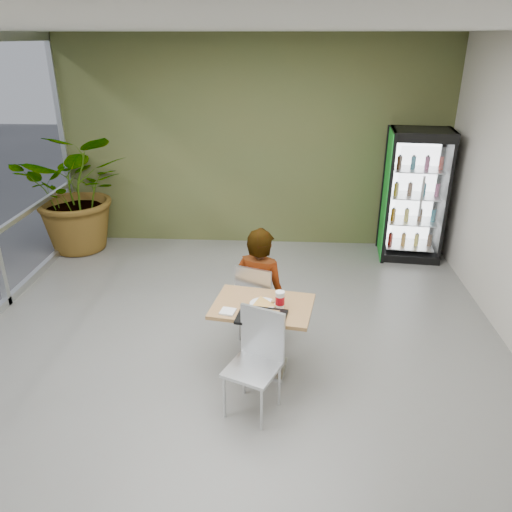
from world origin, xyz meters
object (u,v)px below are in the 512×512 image
(dining_table, at_px, (262,324))
(chair_near, at_px, (257,353))
(potted_plant, at_px, (79,191))
(chair_far, at_px, (257,297))
(seated_woman, at_px, (260,298))
(cafeteria_tray, at_px, (262,317))
(beverage_fridge, at_px, (415,196))
(soda_cup, at_px, (280,300))

(dining_table, relative_size, chair_near, 1.09)
(dining_table, relative_size, potted_plant, 0.56)
(chair_far, xyz_separation_m, seated_woman, (0.03, 0.04, -0.03))
(chair_far, height_order, potted_plant, potted_plant)
(cafeteria_tray, height_order, beverage_fridge, beverage_fridge)
(soda_cup, bearing_deg, chair_far, 114.81)
(seated_woman, xyz_separation_m, soda_cup, (0.22, -0.60, 0.31))
(soda_cup, xyz_separation_m, potted_plant, (-3.16, 3.06, 0.12))
(chair_far, relative_size, seated_woman, 0.57)
(beverage_fridge, bearing_deg, potted_plant, -174.13)
(seated_woman, bearing_deg, beverage_fridge, -112.00)
(chair_near, distance_m, soda_cup, 0.61)
(cafeteria_tray, bearing_deg, beverage_fridge, 57.10)
(chair_far, bearing_deg, soda_cup, 134.39)
(seated_woman, bearing_deg, chair_near, 111.47)
(seated_woman, relative_size, soda_cup, 10.01)
(beverage_fridge, distance_m, potted_plant, 5.11)
(chair_near, distance_m, potted_plant, 4.67)
(chair_far, relative_size, chair_near, 0.96)
(dining_table, distance_m, chair_far, 0.53)
(soda_cup, distance_m, cafeteria_tray, 0.28)
(dining_table, xyz_separation_m, chair_near, (-0.02, -0.55, 0.03))
(chair_near, height_order, beverage_fridge, beverage_fridge)
(chair_near, height_order, seated_woman, seated_woman)
(chair_near, bearing_deg, dining_table, 111.43)
(chair_near, relative_size, potted_plant, 0.51)
(dining_table, height_order, beverage_fridge, beverage_fridge)
(dining_table, height_order, chair_near, chair_near)
(chair_far, bearing_deg, dining_table, 119.24)
(potted_plant, bearing_deg, beverage_fridge, -0.04)
(soda_cup, height_order, cafeteria_tray, soda_cup)
(potted_plant, bearing_deg, chair_far, -40.79)
(beverage_fridge, xyz_separation_m, potted_plant, (-5.11, 0.00, -0.02))
(potted_plant, bearing_deg, seated_woman, -39.99)
(soda_cup, xyz_separation_m, beverage_fridge, (1.96, 3.06, 0.14))
(seated_woman, distance_m, cafeteria_tray, 0.86)
(dining_table, relative_size, cafeteria_tray, 2.33)
(dining_table, distance_m, cafeteria_tray, 0.34)
(dining_table, distance_m, potted_plant, 4.28)
(seated_woman, xyz_separation_m, cafeteria_tray, (0.06, -0.82, 0.25))
(chair_near, bearing_deg, beverage_fridge, 82.57)
(dining_table, xyz_separation_m, cafeteria_tray, (0.00, -0.25, 0.23))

